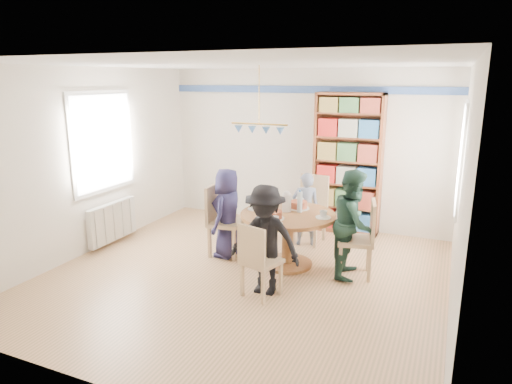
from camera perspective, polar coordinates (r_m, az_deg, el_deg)
The scene contains 14 objects.
ground at distance 6.13m, azimuth -1.53°, elevation -10.42°, with size 5.00×5.00×0.00m, color tan.
room_shell at distance 6.53m, azimuth -0.45°, elevation 6.24°, with size 5.00×5.00×5.00m.
radiator at distance 7.51m, azimuth -17.51°, elevation -3.56°, with size 0.12×1.00×0.60m.
dining_table at distance 6.28m, azimuth 4.00°, elevation -4.37°, with size 1.30×1.30×0.75m.
chair_left at distance 6.67m, azimuth -4.49°, elevation -3.13°, with size 0.51×0.51×1.04m.
chair_right at distance 6.08m, azimuth 13.18°, elevation -5.31°, with size 0.53×0.53×1.02m.
chair_far at distance 7.26m, azimuth 6.91°, elevation -1.68°, with size 0.51×0.51×1.06m.
chair_near at distance 5.37m, azimuth 0.17°, elevation -8.22°, with size 0.50×0.50×0.91m.
person_left at distance 6.58m, azimuth -3.59°, elevation -2.64°, with size 0.63×0.41×1.30m, color #1D1B3C.
person_right at distance 6.04m, azimuth 12.09°, elevation -3.87°, with size 0.69×0.54×1.42m, color #1B3629.
person_far at distance 7.08m, azimuth 6.22°, elevation -2.13°, with size 0.42×0.28×1.15m, color gray.
person_near at distance 5.43m, azimuth 1.16°, elevation -6.04°, with size 0.87×0.50×1.34m, color black.
bookshelf at distance 7.68m, azimuth 11.39°, elevation 3.30°, with size 1.10×0.33×2.32m.
tableware at distance 6.23m, azimuth 3.90°, elevation -1.99°, with size 1.19×1.19×0.31m.
Camera 1 is at (2.38, -5.04, 2.54)m, focal length 32.00 mm.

